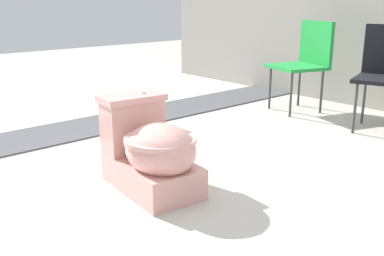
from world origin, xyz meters
name	(u,v)px	position (x,y,z in m)	size (l,w,h in m)	color
ground_plane	(172,183)	(0.00, 0.00, 0.00)	(14.00, 14.00, 0.00)	#B7B2A8
gravel_strip	(119,121)	(-1.37, 0.50, 0.01)	(0.56, 8.00, 0.01)	#4C4C51
toilet	(152,152)	(-0.01, -0.14, 0.22)	(0.67, 0.44, 0.52)	#E09E93
folding_chair_left	(306,56)	(-0.55, 2.06, 0.51)	(0.55, 0.55, 0.83)	#1E8C38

